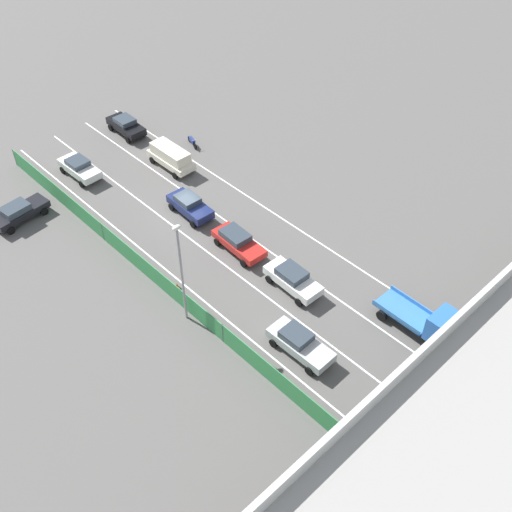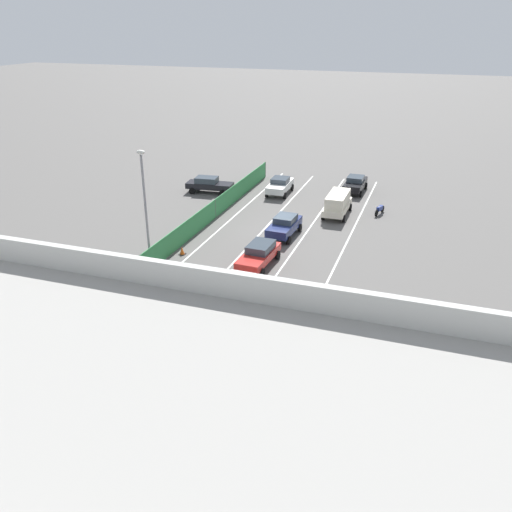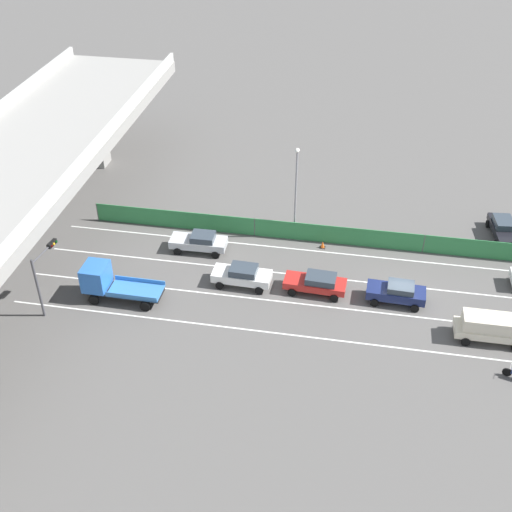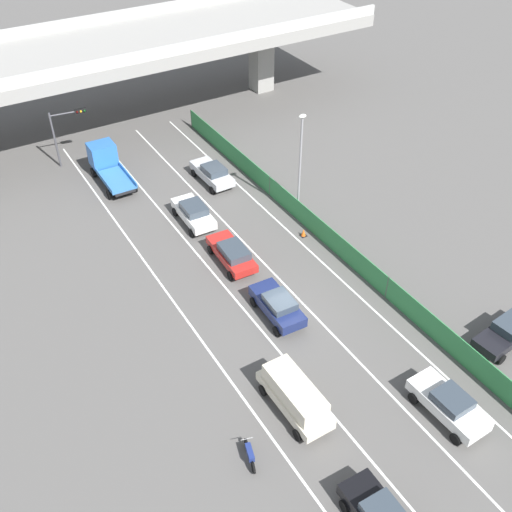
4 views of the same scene
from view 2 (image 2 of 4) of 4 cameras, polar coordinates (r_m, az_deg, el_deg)
name	(u,v)px [view 2 (image 2 of 4)]	position (r m, az deg, el deg)	size (l,w,h in m)	color
ground_plane	(282,234)	(43.48, 2.85, 2.35)	(300.00, 300.00, 0.00)	#565451
lane_line_left_edge	(334,269)	(37.72, 8.31, -1.39)	(0.14, 46.44, 0.01)	silver
lane_line_mid_left	(285,262)	(38.42, 3.17, -0.67)	(0.14, 46.44, 0.01)	silver
lane_line_mid_right	(240,256)	(39.43, -1.76, 0.02)	(0.14, 46.44, 0.01)	silver
lane_line_right_edge	(196,250)	(40.71, -6.40, 0.68)	(0.14, 46.44, 0.01)	silver
green_fence	(179,237)	(40.99, -8.26, 2.02)	(0.10, 42.54, 1.69)	#338447
car_sedan_silver	(138,313)	(30.88, -12.51, -5.95)	(2.07, 4.68, 1.63)	#B7BABC
car_sedan_navy	(284,225)	(42.80, 3.06, 3.30)	(2.12, 4.39, 1.64)	navy
car_hatchback_white	(280,185)	(53.68, 2.58, 7.60)	(2.12, 4.47, 1.60)	silver
car_sedan_red	(259,254)	(37.56, 0.33, 0.24)	(2.17, 4.76, 1.56)	red
car_sedan_white	(231,289)	(32.69, -2.72, -3.54)	(2.12, 4.56, 1.66)	white
car_van_cream	(338,203)	(47.97, 8.73, 5.66)	(2.05, 4.89, 1.99)	beige
car_sedan_black	(355,183)	(55.06, 10.57, 7.65)	(2.07, 4.45, 1.61)	black
flatbed_truck_blue	(219,386)	(23.91, -3.96, -13.75)	(2.40, 5.86, 2.74)	black
motorcycle	(380,209)	(49.08, 13.10, 4.88)	(0.77, 1.90, 0.93)	black
parked_sedan_dark	(209,184)	(54.18, -5.06, 7.68)	(4.78, 2.29, 1.59)	black
traffic_light	(225,411)	(19.29, -3.30, -16.25)	(3.08, 0.71, 5.00)	#47474C
street_lamp	(145,199)	(36.76, -11.82, 5.95)	(0.60, 0.36, 8.30)	gray
traffic_cone	(182,251)	(39.92, -7.92, 0.54)	(0.47, 0.47, 0.60)	orange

